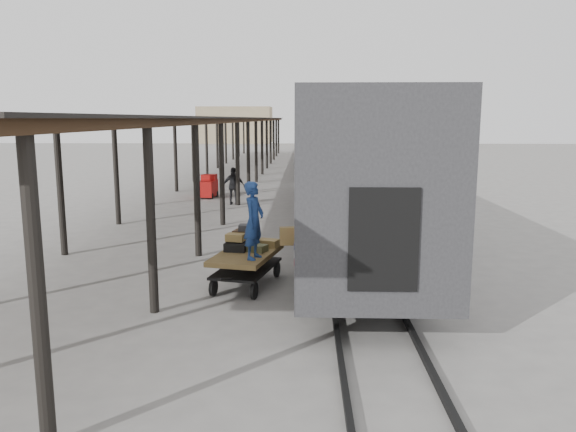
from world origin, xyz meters
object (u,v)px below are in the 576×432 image
(porter, at_px, (254,220))
(pedestrian, at_px, (234,186))
(baggage_cart, at_px, (247,260))
(luggage_tug, at_px, (208,187))

(porter, distance_m, pedestrian, 14.10)
(baggage_cart, xyz_separation_m, porter, (0.25, -0.65, 1.12))
(luggage_tug, distance_m, porter, 16.72)
(baggage_cart, relative_size, porter, 1.45)
(porter, bearing_deg, baggage_cart, 38.96)
(baggage_cart, relative_size, pedestrian, 1.47)
(baggage_cart, distance_m, luggage_tug, 15.98)
(luggage_tug, xyz_separation_m, porter, (3.92, -16.21, 1.22))
(porter, relative_size, pedestrian, 1.01)
(luggage_tug, xyz_separation_m, pedestrian, (1.67, -2.32, 0.35))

